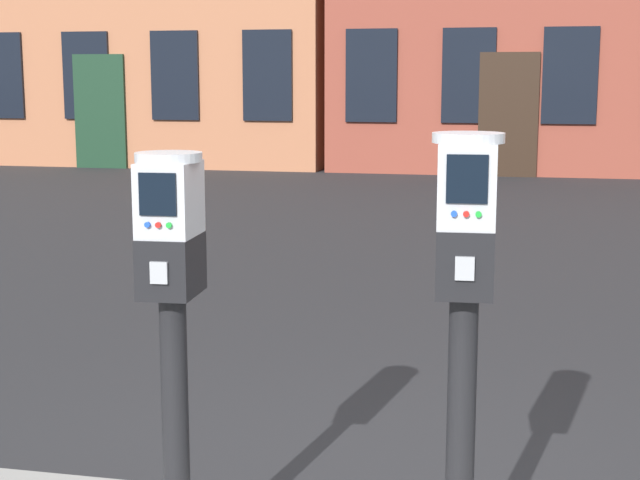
# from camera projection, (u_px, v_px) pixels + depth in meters

# --- Properties ---
(parking_meter_near_kerb) EXTENTS (0.23, 0.26, 1.31)m
(parking_meter_near_kerb) POSITION_uv_depth(u_px,v_px,m) (172.00, 277.00, 3.13)
(parking_meter_near_kerb) COLOR black
(parking_meter_near_kerb) RESTS_ON sidewalk_slab
(parking_meter_twin_adjacent) EXTENTS (0.23, 0.26, 1.38)m
(parking_meter_twin_adjacent) POSITION_uv_depth(u_px,v_px,m) (465.00, 274.00, 2.92)
(parking_meter_twin_adjacent) COLOR black
(parking_meter_twin_adjacent) RESTS_ON sidewalk_slab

